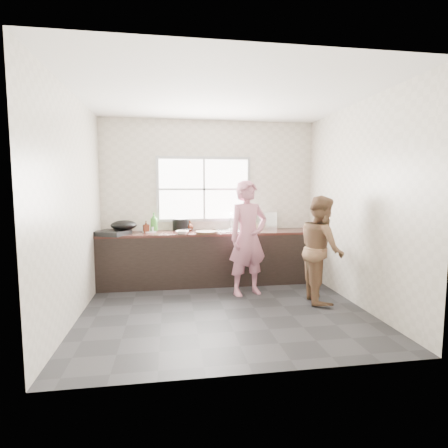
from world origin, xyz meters
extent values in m
cube|color=#252527|center=(0.00, 0.00, -0.01)|extent=(3.60, 3.20, 0.01)
cube|color=silver|center=(0.00, 0.00, 2.71)|extent=(3.60, 3.20, 0.01)
cube|color=beige|center=(0.00, 1.60, 1.35)|extent=(3.60, 0.01, 2.70)
cube|color=beige|center=(-1.80, 0.00, 1.35)|extent=(0.01, 3.20, 2.70)
cube|color=beige|center=(1.80, 0.00, 1.35)|extent=(0.01, 3.20, 2.70)
cube|color=beige|center=(0.00, -1.60, 1.35)|extent=(3.60, 0.01, 2.70)
cube|color=black|center=(0.00, 1.29, 0.41)|extent=(3.60, 0.62, 0.82)
cube|color=#331915|center=(0.00, 1.29, 0.84)|extent=(3.60, 0.64, 0.04)
cube|color=silver|center=(0.35, 1.29, 0.86)|extent=(0.55, 0.45, 0.02)
cylinder|color=silver|center=(0.35, 1.49, 1.01)|extent=(0.02, 0.02, 0.30)
cube|color=#9EA0A5|center=(-0.10, 1.59, 1.55)|extent=(1.60, 0.05, 1.10)
cube|color=white|center=(-0.10, 1.57, 1.55)|extent=(1.50, 0.01, 1.00)
imported|color=#BF7288|center=(0.45, 0.61, 0.79)|extent=(0.66, 0.53, 1.57)
imported|color=brown|center=(1.39, 0.15, 0.74)|extent=(0.65, 0.78, 1.47)
cylinder|color=#301F12|center=(-0.11, 1.08, 0.88)|extent=(0.45, 0.45, 0.04)
cube|color=#B4B6BC|center=(-0.45, 1.30, 0.90)|extent=(0.25, 0.22, 0.01)
imported|color=white|center=(-0.49, 1.08, 0.88)|extent=(0.25, 0.25, 0.05)
imported|color=silver|center=(0.57, 1.14, 0.89)|extent=(0.27, 0.27, 0.07)
imported|color=white|center=(0.34, 1.22, 0.89)|extent=(0.24, 0.24, 0.07)
cylinder|color=black|center=(-0.50, 1.52, 0.96)|extent=(0.34, 0.34, 0.20)
cylinder|color=white|center=(-1.01, 1.37, 0.87)|extent=(0.29, 0.29, 0.02)
imported|color=#36822A|center=(-0.94, 1.39, 1.02)|extent=(0.13, 0.13, 0.31)
imported|color=#4C1F13|center=(-1.06, 1.32, 0.95)|extent=(0.10, 0.10, 0.17)
imported|color=#421C10|center=(-0.35, 1.51, 0.93)|extent=(0.14, 0.14, 0.15)
cylinder|color=silver|center=(-0.95, 1.36, 0.90)|extent=(0.06, 0.06, 0.09)
cube|color=black|center=(-1.56, 1.12, 0.89)|extent=(0.58, 0.58, 0.07)
ellipsoid|color=black|center=(-1.39, 1.22, 1.00)|extent=(0.48, 0.48, 0.15)
cube|color=white|center=(0.93, 1.52, 1.01)|extent=(0.43, 0.33, 0.30)
cylinder|color=#ACB0B3|center=(-1.41, 1.35, 0.87)|extent=(0.23, 0.23, 0.01)
cylinder|color=silver|center=(-1.05, 1.52, 0.87)|extent=(0.31, 0.31, 0.01)
camera|label=1|loc=(-0.67, -4.35, 1.58)|focal=28.00mm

